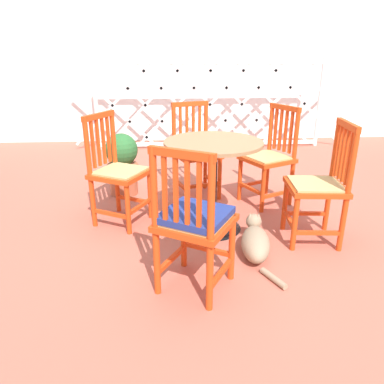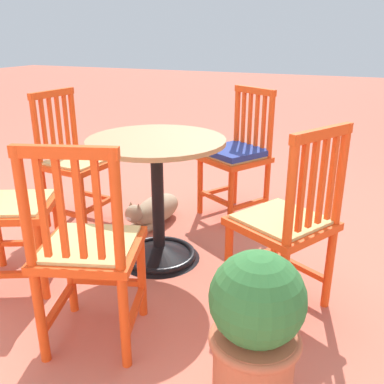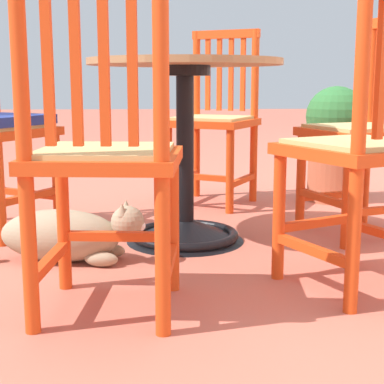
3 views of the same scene
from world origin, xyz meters
name	(u,v)px [view 2 (image 2 of 3)]	position (x,y,z in m)	size (l,w,h in m)	color
ground_plane	(164,245)	(0.00, 0.00, 0.00)	(24.00, 24.00, 0.00)	#BC604C
cafe_table	(158,214)	(-0.05, 0.15, 0.28)	(0.76, 0.76, 0.73)	black
orange_chair_facing_out	(75,163)	(0.71, -0.10, 0.43)	(0.44, 0.44, 0.91)	#D64214
orange_chair_near_fence	(6,207)	(0.55, 0.68, 0.43)	(0.53, 0.53, 0.91)	#D64214
orange_chair_tucked_in	(88,252)	(-0.13, 0.91, 0.43)	(0.50, 0.50, 0.91)	#D64214
orange_chair_by_planter	(286,225)	(-0.81, 0.34, 0.43)	(0.54, 0.54, 0.91)	#D64214
orange_chair_at_corner	(236,156)	(-0.26, -0.65, 0.45)	(0.55, 0.55, 0.91)	#D64214
tabby_cat	(154,211)	(0.21, -0.27, 0.10)	(0.27, 0.74, 0.23)	#9E896B
terracotta_planter	(255,332)	(-0.85, 1.00, 0.33)	(0.32, 0.32, 0.62)	#B25B3D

